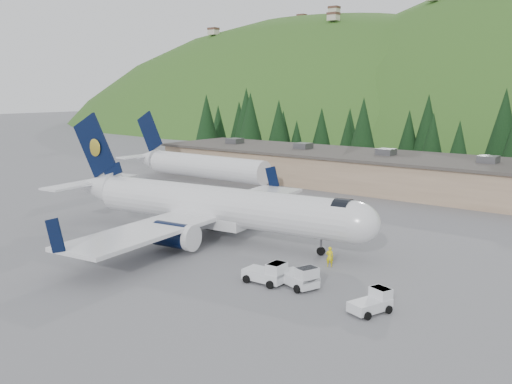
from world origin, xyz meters
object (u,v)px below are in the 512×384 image
object	(u,v)px
baggage_tug_a	(268,274)
ramp_worker	(330,257)
second_airliner	(194,165)
baggage_tug_c	(373,302)
terminal_building	(356,169)
baggage_tug_b	(300,278)
airliner	(210,206)

from	to	relation	value
baggage_tug_a	ramp_worker	xyz separation A→B (m)	(1.60, 6.66, 0.08)
ramp_worker	second_airliner	bearing A→B (deg)	-59.94
baggage_tug_c	ramp_worker	bearing A→B (deg)	65.90
baggage_tug_c	terminal_building	bearing A→B (deg)	47.97
baggage_tug_b	baggage_tug_a	bearing A→B (deg)	-144.83
baggage_tug_a	baggage_tug_b	size ratio (longest dim) A/B	0.91
baggage_tug_b	ramp_worker	xyz separation A→B (m)	(-0.93, 5.92, 0.08)
second_airliner	baggage_tug_a	world-z (taller)	second_airliner
terminal_building	ramp_worker	size ratio (longest dim) A/B	40.04
airliner	baggage_tug_b	size ratio (longest dim) A/B	9.94
baggage_tug_a	baggage_tug_c	bearing A→B (deg)	-3.65
terminal_building	baggage_tug_c	bearing A→B (deg)	-60.44
baggage_tug_a	second_airliner	bearing A→B (deg)	138.97
baggage_tug_b	baggage_tug_c	size ratio (longest dim) A/B	1.14
second_airliner	baggage_tug_b	distance (m)	48.95
airliner	second_airliner	distance (m)	32.53
baggage_tug_c	terminal_building	xyz separation A→B (m)	(-26.06, 45.95, 1.91)
airliner	baggage_tug_c	xyz separation A→B (m)	(22.13, -7.81, -2.59)
baggage_tug_a	baggage_tug_c	xyz separation A→B (m)	(9.12, -0.24, -0.09)
second_airliner	ramp_worker	xyz separation A→B (m)	(38.45, -23.05, -2.44)
baggage_tug_b	baggage_tug_c	distance (m)	6.67
second_airliner	baggage_tug_a	size ratio (longest dim) A/B	8.02
second_airliner	ramp_worker	size ratio (longest dim) A/B	15.51
baggage_tug_b	ramp_worker	world-z (taller)	baggage_tug_b
airliner	baggage_tug_c	size ratio (longest dim) A/B	11.36
baggage_tug_a	ramp_worker	bearing A→B (deg)	74.37
baggage_tug_a	baggage_tug_b	xyz separation A→B (m)	(2.53, 0.74, 0.01)
second_airliner	terminal_building	world-z (taller)	second_airliner
baggage_tug_a	baggage_tug_b	distance (m)	2.63
baggage_tug_b	terminal_building	size ratio (longest dim) A/B	0.05
second_airliner	baggage_tug_c	xyz separation A→B (m)	(45.98, -29.95, -2.61)
airliner	terminal_building	xyz separation A→B (m)	(-3.93, 38.14, -0.68)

